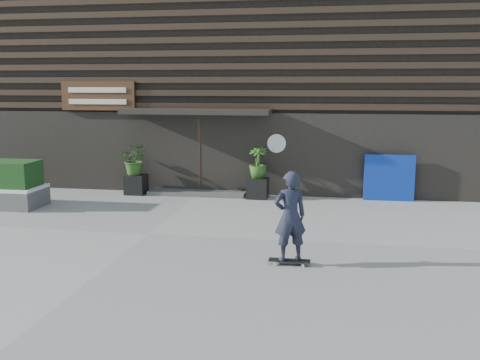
% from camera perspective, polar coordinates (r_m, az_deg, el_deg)
% --- Properties ---
extents(ground, '(80.00, 80.00, 0.00)m').
position_cam_1_polar(ground, '(12.69, -9.51, -5.53)').
color(ground, '#9C9A94').
rests_on(ground, ground).
extents(entrance_step, '(3.00, 0.80, 0.12)m').
position_cam_1_polar(entrance_step, '(16.97, -4.43, -1.32)').
color(entrance_step, '#4A4A48').
rests_on(entrance_step, ground).
extents(planter_pot_left, '(0.60, 0.60, 0.60)m').
position_cam_1_polar(planter_pot_left, '(17.30, -10.72, -0.45)').
color(planter_pot_left, black).
rests_on(planter_pot_left, ground).
extents(bamboo_left, '(0.86, 0.75, 0.96)m').
position_cam_1_polar(bamboo_left, '(17.18, -10.80, 2.11)').
color(bamboo_left, '#2D591E').
rests_on(bamboo_left, planter_pot_left).
extents(planter_pot_right, '(0.60, 0.60, 0.60)m').
position_cam_1_polar(planter_pot_right, '(16.37, 1.85, -0.85)').
color(planter_pot_right, black).
rests_on(planter_pot_right, ground).
extents(bamboo_right, '(0.54, 0.54, 0.96)m').
position_cam_1_polar(bamboo_right, '(16.25, 1.87, 1.85)').
color(bamboo_right, '#2D591E').
rests_on(bamboo_right, planter_pot_right).
extents(blue_tarp, '(1.44, 0.13, 1.35)m').
position_cam_1_polar(blue_tarp, '(16.54, 15.20, 0.22)').
color(blue_tarp, '#0B2999').
rests_on(blue_tarp, ground).
extents(building, '(18.00, 11.00, 8.00)m').
position_cam_1_polar(building, '(21.90, -1.08, 11.54)').
color(building, black).
rests_on(building, ground).
extents(skateboarder, '(0.78, 0.61, 1.79)m').
position_cam_1_polar(skateboarder, '(10.23, 5.21, -3.78)').
color(skateboarder, black).
rests_on(skateboarder, ground).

